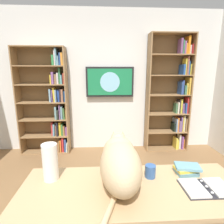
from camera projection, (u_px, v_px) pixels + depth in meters
wall_back at (106, 82)px, 3.58m from camera, size 4.52×0.06×2.70m
bookshelf_left at (173, 96)px, 3.55m from camera, size 0.83×0.28×2.24m
bookshelf_right at (50, 103)px, 3.44m from camera, size 0.92×0.28×1.99m
wall_mounted_tv at (110, 82)px, 3.50m from camera, size 0.91×0.07×0.57m
desk at (134, 204)px, 1.26m from camera, size 1.59×0.60×0.76m
cat at (120, 162)px, 1.28m from camera, size 0.31×0.69×0.34m
open_binder at (206, 188)px, 1.25m from camera, size 0.33×0.22×0.02m
paper_towel_roll at (50, 162)px, 1.33m from camera, size 0.11×0.11×0.28m
coffee_mug at (150, 171)px, 1.38m from camera, size 0.08×0.08×0.10m
desk_book_stack at (187, 169)px, 1.43m from camera, size 0.21×0.16×0.07m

